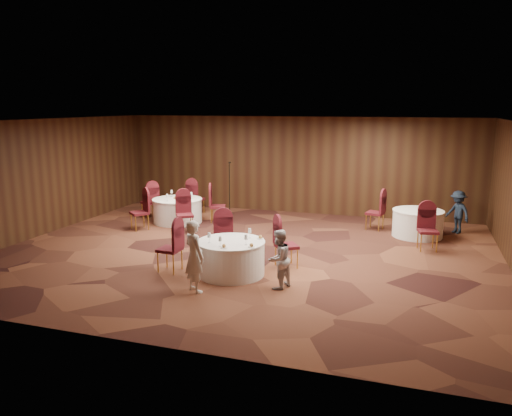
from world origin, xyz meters
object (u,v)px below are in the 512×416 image
(table_right, at_px, (418,223))
(woman_a, at_px, (194,256))
(table_left, at_px, (178,210))
(table_main, at_px, (231,258))
(man_c, at_px, (458,212))
(mic_stand, at_px, (230,199))
(woman_b, at_px, (279,259))

(table_right, relative_size, woman_a, 0.96)
(table_left, height_order, table_right, same)
(table_main, relative_size, man_c, 1.20)
(table_right, bearing_deg, table_main, -129.62)
(table_left, distance_m, woman_a, 5.98)
(mic_stand, xyz_separation_m, woman_a, (1.88, -6.79, 0.20))
(woman_a, bearing_deg, man_c, -94.37)
(woman_b, bearing_deg, table_left, -112.81)
(table_right, distance_m, woman_a, 7.02)
(mic_stand, relative_size, woman_a, 1.22)
(table_left, height_order, man_c, man_c)
(mic_stand, height_order, woman_b, mic_stand)
(man_c, bearing_deg, mic_stand, -135.85)
(table_right, bearing_deg, table_left, -175.74)
(mic_stand, bearing_deg, table_right, -10.36)
(table_main, xyz_separation_m, table_left, (-3.30, 4.03, 0.00))
(mic_stand, height_order, man_c, mic_stand)
(table_left, bearing_deg, table_main, -50.65)
(woman_b, bearing_deg, table_main, -89.23)
(woman_b, bearing_deg, mic_stand, -128.79)
(table_main, distance_m, table_right, 5.92)
(table_left, bearing_deg, mic_stand, 55.80)
(table_main, distance_m, table_left, 5.21)
(table_left, relative_size, woman_a, 1.06)
(mic_stand, bearing_deg, table_main, -68.70)
(mic_stand, relative_size, woman_b, 1.46)
(woman_b, bearing_deg, woman_a, -43.41)
(man_c, bearing_deg, table_right, -98.13)
(table_main, bearing_deg, table_left, 129.35)
(table_left, relative_size, man_c, 1.25)
(table_left, xyz_separation_m, woman_b, (4.49, -4.49, 0.22))
(mic_stand, relative_size, man_c, 1.43)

